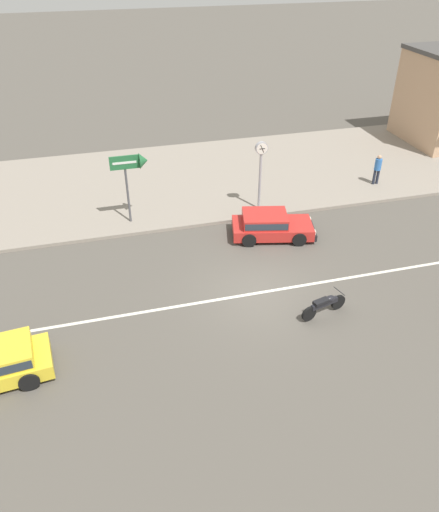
{
  "coord_description": "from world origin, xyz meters",
  "views": [
    {
      "loc": [
        -5.25,
        -13.74,
        11.22
      ],
      "look_at": [
        -1.12,
        1.59,
        0.8
      ],
      "focal_mm": 35.0,
      "sensor_mm": 36.0,
      "label": 1
    }
  ],
  "objects_px": {
    "motorcycle_0": "(325,305)",
    "arrow_signboard": "(138,165)",
    "hatchback_red_3": "(270,225)",
    "street_clock": "(261,161)",
    "pedestrian_near_clock": "(378,167)"
  },
  "relations": [
    {
      "from": "hatchback_red_3",
      "to": "motorcycle_0",
      "type": "bearing_deg",
      "value": -89.58
    },
    {
      "from": "motorcycle_0",
      "to": "arrow_signboard",
      "type": "distance_m",
      "value": 9.89
    },
    {
      "from": "hatchback_red_3",
      "to": "street_clock",
      "type": "height_order",
      "value": "street_clock"
    },
    {
      "from": "motorcycle_0",
      "to": "street_clock",
      "type": "relative_size",
      "value": 0.55
    },
    {
      "from": "street_clock",
      "to": "arrow_signboard",
      "type": "height_order",
      "value": "street_clock"
    },
    {
      "from": "arrow_signboard",
      "to": "motorcycle_0",
      "type": "bearing_deg",
      "value": -57.34
    },
    {
      "from": "motorcycle_0",
      "to": "pedestrian_near_clock",
      "type": "height_order",
      "value": "pedestrian_near_clock"
    },
    {
      "from": "motorcycle_0",
      "to": "arrow_signboard",
      "type": "bearing_deg",
      "value": 122.66
    },
    {
      "from": "hatchback_red_3",
      "to": "street_clock",
      "type": "distance_m",
      "value": 3.05
    },
    {
      "from": "motorcycle_0",
      "to": "arrow_signboard",
      "type": "height_order",
      "value": "arrow_signboard"
    },
    {
      "from": "motorcycle_0",
      "to": "street_clock",
      "type": "height_order",
      "value": "street_clock"
    },
    {
      "from": "arrow_signboard",
      "to": "pedestrian_near_clock",
      "type": "relative_size",
      "value": 2.02
    },
    {
      "from": "motorcycle_0",
      "to": "arrow_signboard",
      "type": "relative_size",
      "value": 0.57
    },
    {
      "from": "hatchback_red_3",
      "to": "street_clock",
      "type": "xyz_separation_m",
      "value": [
        0.31,
        2.34,
        1.94
      ]
    },
    {
      "from": "street_clock",
      "to": "arrow_signboard",
      "type": "bearing_deg",
      "value": 177.04
    }
  ]
}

